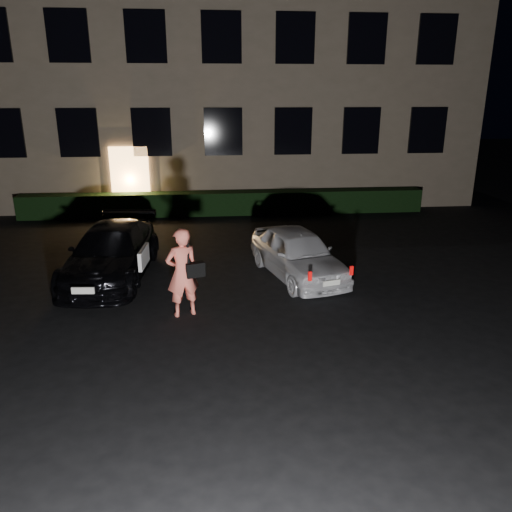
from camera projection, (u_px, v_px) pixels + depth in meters
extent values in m
plane|color=black|center=(247.00, 350.00, 8.94)|extent=(80.00, 80.00, 0.00)
cube|color=#706250|center=(219.00, 52.00, 21.25)|extent=(20.00, 8.00, 12.00)
cube|color=#FFB462|center=(130.00, 181.00, 18.58)|extent=(1.40, 0.10, 2.50)
cube|color=black|center=(3.00, 133.00, 17.65)|extent=(1.40, 0.10, 1.70)
cube|color=black|center=(78.00, 133.00, 17.88)|extent=(1.40, 0.10, 1.70)
cube|color=black|center=(152.00, 132.00, 18.11)|extent=(1.40, 0.10, 1.70)
cube|color=black|center=(223.00, 132.00, 18.35)|extent=(1.40, 0.10, 1.70)
cube|color=black|center=(293.00, 131.00, 18.58)|extent=(1.40, 0.10, 1.70)
cube|color=black|center=(361.00, 131.00, 18.82)|extent=(1.40, 0.10, 1.70)
cube|color=black|center=(427.00, 130.00, 19.05)|extent=(1.40, 0.10, 1.70)
cube|color=black|center=(68.00, 36.00, 16.88)|extent=(1.40, 0.10, 1.70)
cube|color=black|center=(146.00, 37.00, 17.11)|extent=(1.40, 0.10, 1.70)
cube|color=black|center=(221.00, 38.00, 17.35)|extent=(1.40, 0.10, 1.70)
cube|color=black|center=(295.00, 38.00, 17.58)|extent=(1.40, 0.10, 1.70)
cube|color=black|center=(367.00, 39.00, 17.82)|extent=(1.40, 0.10, 1.70)
cube|color=black|center=(437.00, 40.00, 18.05)|extent=(1.40, 0.10, 1.70)
cube|color=black|center=(225.00, 203.00, 18.74)|extent=(15.00, 0.70, 0.85)
imported|color=black|center=(112.00, 253.00, 12.27)|extent=(2.13, 4.52, 1.27)
cube|color=white|center=(144.00, 257.00, 11.47)|extent=(0.15, 0.91, 0.42)
cube|color=silver|center=(83.00, 290.00, 10.14)|extent=(0.47, 0.08, 0.14)
imported|color=silver|center=(298.00, 253.00, 12.32)|extent=(2.31, 3.82, 1.22)
cube|color=red|center=(310.00, 276.00, 10.61)|extent=(0.08, 0.06, 0.20)
cube|color=red|center=(351.00, 271.00, 10.95)|extent=(0.08, 0.06, 0.20)
cube|color=silver|center=(332.00, 283.00, 10.81)|extent=(0.40, 0.14, 0.12)
imported|color=#FF735F|center=(182.00, 273.00, 10.07)|extent=(0.79, 0.65, 1.86)
cube|color=black|center=(195.00, 270.00, 10.03)|extent=(0.41, 0.29, 0.29)
cube|color=black|center=(188.00, 250.00, 9.88)|extent=(0.06, 0.07, 0.58)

